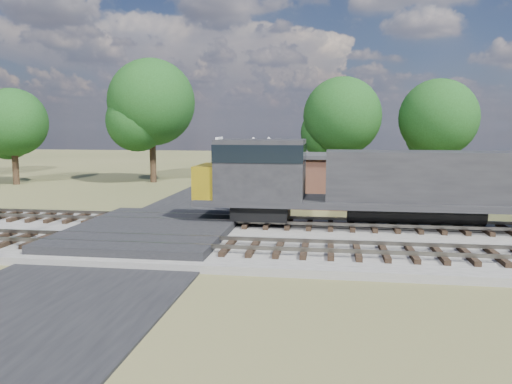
# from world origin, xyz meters

# --- Properties ---
(ground) EXTENTS (160.00, 160.00, 0.00)m
(ground) POSITION_xyz_m (0.00, 0.00, 0.00)
(ground) COLOR #484C28
(ground) RESTS_ON ground
(ballast_bed) EXTENTS (140.00, 10.00, 0.30)m
(ballast_bed) POSITION_xyz_m (10.00, 0.50, 0.15)
(ballast_bed) COLOR gray
(ballast_bed) RESTS_ON ground
(road) EXTENTS (7.00, 60.00, 0.08)m
(road) POSITION_xyz_m (0.00, 0.00, 0.04)
(road) COLOR black
(road) RESTS_ON ground
(crossing_panel) EXTENTS (7.00, 9.00, 0.62)m
(crossing_panel) POSITION_xyz_m (0.00, 0.50, 0.32)
(crossing_panel) COLOR #262628
(crossing_panel) RESTS_ON ground
(track_near) EXTENTS (140.00, 2.60, 0.33)m
(track_near) POSITION_xyz_m (3.12, -2.00, 0.41)
(track_near) COLOR black
(track_near) RESTS_ON ballast_bed
(track_far) EXTENTS (140.00, 2.60, 0.33)m
(track_far) POSITION_xyz_m (3.12, 3.00, 0.41)
(track_far) COLOR black
(track_far) RESTS_ON ballast_bed
(crossing_signal_far) EXTENTS (1.80, 0.48, 4.49)m
(crossing_signal_far) POSITION_xyz_m (4.00, 6.94, 1.87)
(crossing_signal_far) COLOR silver
(crossing_signal_far) RESTS_ON ground
(equipment_shed) EXTENTS (5.11, 5.11, 3.31)m
(equipment_shed) POSITION_xyz_m (7.94, 11.51, 1.68)
(equipment_shed) COLOR #4B2C20
(equipment_shed) RESTS_ON ground
(treeline) EXTENTS (76.94, 10.64, 11.18)m
(treeline) POSITION_xyz_m (0.35, 21.28, 6.35)
(treeline) COLOR black
(treeline) RESTS_ON ground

